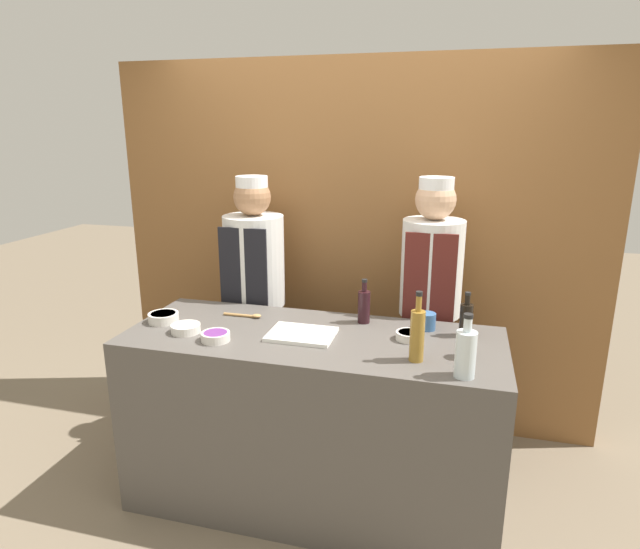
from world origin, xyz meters
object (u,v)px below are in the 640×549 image
sauce_bowl_purple (216,336)px  bottle_vinegar (417,334)px  bottle_soy (466,319)px  cup_blue (427,321)px  sauce_bowl_brown (409,335)px  wooden_spoon (247,315)px  bottle_clear (466,353)px  sauce_bowl_orange (163,317)px  chef_left (255,299)px  bottle_wine (364,306)px  sauce_bowl_white (186,328)px  cutting_board (302,334)px  chef_right (429,311)px  cup_steel (467,347)px

sauce_bowl_purple → bottle_vinegar: (0.98, 0.02, 0.10)m
bottle_soy → cup_blue: 0.20m
sauce_bowl_brown → bottle_vinegar: bottle_vinegar is taller
cup_blue → wooden_spoon: size_ratio=0.40×
bottle_clear → bottle_vinegar: size_ratio=0.86×
sauce_bowl_orange → chef_left: bearing=65.0°
bottle_clear → cup_blue: size_ratio=3.16×
bottle_wine → bottle_soy: bearing=-6.1°
sauce_bowl_purple → sauce_bowl_white: size_ratio=0.95×
sauce_bowl_white → bottle_vinegar: 1.18m
sauce_bowl_purple → sauce_bowl_brown: (0.92, 0.26, -0.00)m
sauce_bowl_purple → sauce_bowl_white: same height
bottle_soy → bottle_vinegar: bearing=-120.3°
sauce_bowl_orange → wooden_spoon: 0.45m
sauce_bowl_orange → bottle_clear: 1.60m
sauce_bowl_brown → wooden_spoon: 0.91m
sauce_bowl_purple → cup_blue: 1.08m
sauce_bowl_orange → sauce_bowl_purple: bearing=-23.4°
cutting_board → chef_right: chef_right is taller
sauce_bowl_purple → bottle_soy: (1.19, 0.39, 0.07)m
sauce_bowl_orange → sauce_bowl_brown: size_ratio=1.25×
wooden_spoon → cup_blue: bearing=4.3°
sauce_bowl_brown → chef_left: (-1.02, 0.52, -0.06)m
chef_left → bottle_clear: bearing=-34.0°
sauce_bowl_orange → sauce_bowl_white: bearing=-28.9°
sauce_bowl_white → bottle_wine: bottle_wine is taller
cup_steel → bottle_vinegar: bearing=-157.0°
sauce_bowl_orange → cup_steel: 1.59m
sauce_bowl_purple → cutting_board: 0.43m
sauce_bowl_brown → bottle_soy: (0.27, 0.12, 0.07)m
cutting_board → sauce_bowl_purple: bearing=-157.2°
sauce_bowl_brown → chef_left: 1.15m
sauce_bowl_purple → bottle_clear: (1.19, -0.09, 0.09)m
bottle_wine → bottle_clear: bearing=-45.1°
sauce_bowl_white → bottle_vinegar: (1.17, -0.04, 0.10)m
bottle_soy → cup_steel: 0.27m
bottle_wine → bottle_soy: bottle_wine is taller
sauce_bowl_brown → bottle_clear: 0.45m
bottle_clear → cup_blue: bottle_clear is taller
bottle_clear → chef_left: chef_left is taller
bottle_wine → sauce_bowl_purple: bearing=-146.2°
bottle_soy → chef_left: 1.36m
cup_steel → sauce_bowl_purple: bearing=-174.4°
bottle_vinegar → chef_right: size_ratio=0.19×
sauce_bowl_white → cutting_board: (0.59, 0.10, -0.01)m
sauce_bowl_purple → chef_left: bearing=97.4°
sauce_bowl_brown → bottle_wine: bottle_wine is taller
bottle_wine → wooden_spoon: 0.65m
sauce_bowl_purple → bottle_wine: bottle_wine is taller
bottle_wine → wooden_spoon: bearing=-172.2°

